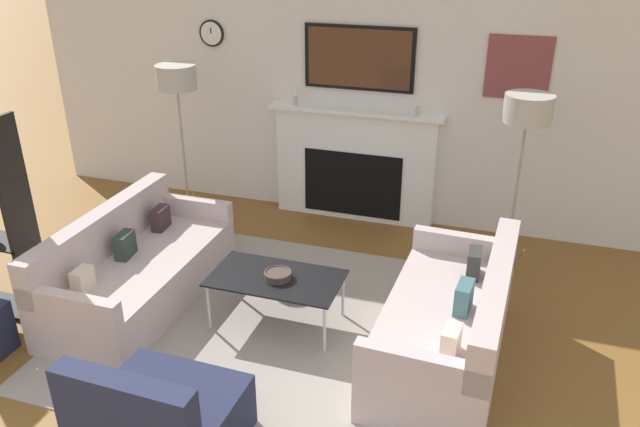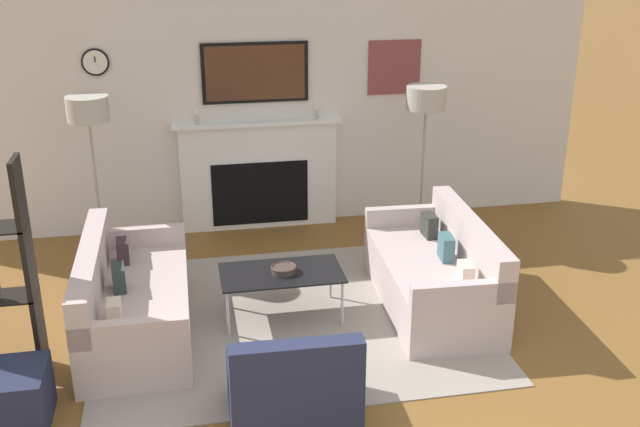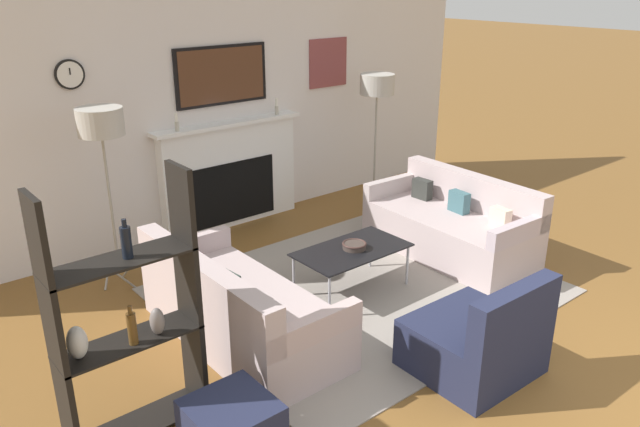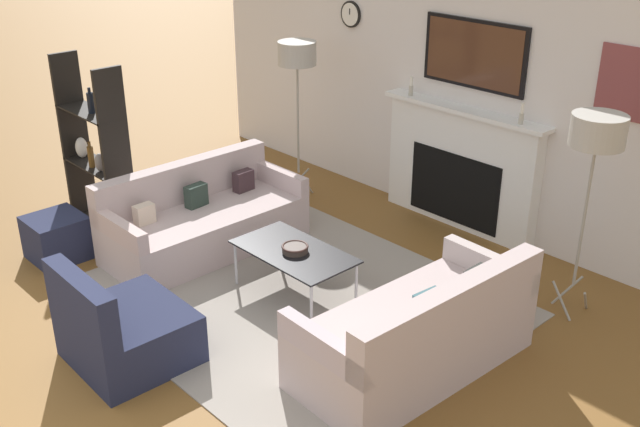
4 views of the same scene
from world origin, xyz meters
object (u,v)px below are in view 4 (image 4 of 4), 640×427
(couch_left, at_px, (202,221))
(ottoman, at_px, (57,238))
(shelf_unit, at_px, (95,152))
(floor_lamp_left, at_px, (297,56))
(floor_lamp_right, at_px, (598,134))
(couch_right, at_px, (417,334))
(armchair, at_px, (123,331))
(decorative_bowl, at_px, (295,248))
(coffee_table, at_px, (294,254))

(couch_left, bearing_deg, ottoman, -124.15)
(shelf_unit, relative_size, ottoman, 3.48)
(floor_lamp_left, bearing_deg, floor_lamp_right, 0.00)
(couch_left, bearing_deg, floor_lamp_left, 102.84)
(couch_right, relative_size, armchair, 2.10)
(floor_lamp_left, xyz_separation_m, shelf_unit, (-0.71, -1.96, -0.73))
(couch_left, xyz_separation_m, couch_right, (2.59, -0.00, 0.02))
(shelf_unit, bearing_deg, armchair, -24.67)
(armchair, bearing_deg, floor_lamp_left, 116.06)
(decorative_bowl, relative_size, shelf_unit, 0.13)
(armchair, xyz_separation_m, shelf_unit, (-2.15, 0.99, 0.53))
(shelf_unit, bearing_deg, coffee_table, 12.42)
(coffee_table, relative_size, floor_lamp_left, 0.61)
(couch_left, xyz_separation_m, floor_lamp_right, (2.93, 1.49, 1.22))
(coffee_table, distance_m, shelf_unit, 2.38)
(coffee_table, height_order, ottoman, coffee_table)
(couch_left, distance_m, coffee_table, 1.25)
(couch_right, bearing_deg, ottoman, -161.98)
(armchair, bearing_deg, shelf_unit, 155.33)
(decorative_bowl, height_order, ottoman, decorative_bowl)
(floor_lamp_right, bearing_deg, couch_left, -153.03)
(coffee_table, relative_size, ottoman, 2.13)
(couch_left, relative_size, decorative_bowl, 8.36)
(couch_left, distance_m, couch_right, 2.59)
(floor_lamp_left, bearing_deg, couch_left, -77.16)
(ottoman, bearing_deg, armchair, -11.40)
(couch_right, relative_size, shelf_unit, 1.06)
(shelf_unit, bearing_deg, floor_lamp_right, 26.13)
(coffee_table, xyz_separation_m, decorative_bowl, (0.02, -0.01, 0.06))
(couch_right, xyz_separation_m, decorative_bowl, (-1.33, 0.04, 0.16))
(floor_lamp_left, bearing_deg, couch_right, -27.04)
(decorative_bowl, relative_size, floor_lamp_right, 0.13)
(couch_right, distance_m, floor_lamp_left, 3.51)
(couch_left, height_order, decorative_bowl, couch_left)
(couch_left, relative_size, coffee_table, 1.80)
(couch_right, distance_m, armchair, 2.08)
(ottoman, bearing_deg, shelf_unit, 117.30)
(floor_lamp_right, bearing_deg, floor_lamp_left, 180.00)
(floor_lamp_right, bearing_deg, couch_right, -103.01)
(decorative_bowl, distance_m, shelf_unit, 2.39)
(floor_lamp_right, bearing_deg, decorative_bowl, -138.93)
(couch_right, height_order, armchair, couch_right)
(armchair, bearing_deg, decorative_bowl, 83.82)
(couch_left, height_order, armchair, armchair)
(coffee_table, distance_m, ottoman, 2.28)
(armchair, xyz_separation_m, floor_lamp_right, (1.83, 2.95, 1.24))
(armchair, bearing_deg, coffee_table, 84.63)
(armchair, relative_size, decorative_bowl, 3.84)
(couch_right, xyz_separation_m, armchair, (-1.49, -1.45, -0.03))
(ottoman, bearing_deg, coffee_table, 29.67)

